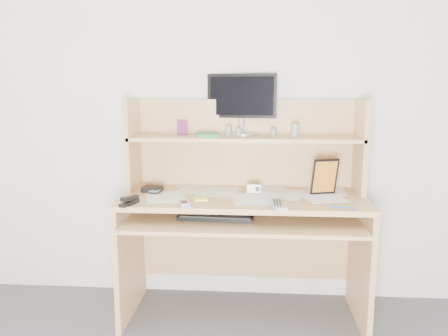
# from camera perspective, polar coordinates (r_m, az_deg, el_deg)

# --- Properties ---
(back_wall) EXTENTS (3.60, 0.04, 2.50)m
(back_wall) POSITION_cam_1_polar(r_m,az_deg,el_deg) (2.79, 2.85, 7.94)
(back_wall) COLOR silver
(back_wall) RESTS_ON floor
(desk) EXTENTS (1.40, 0.70, 1.30)m
(desk) POSITION_cam_1_polar(r_m,az_deg,el_deg) (2.63, 2.62, -4.42)
(desk) COLOR tan
(desk) RESTS_ON floor
(paper_clutter) EXTENTS (1.32, 0.54, 0.01)m
(paper_clutter) POSITION_cam_1_polar(r_m,az_deg,el_deg) (2.54, 2.58, -3.58)
(paper_clutter) COLOR silver
(paper_clutter) RESTS_ON desk
(keyboard) EXTENTS (0.43, 0.17, 0.03)m
(keyboard) POSITION_cam_1_polar(r_m,az_deg,el_deg) (2.44, -1.08, -6.31)
(keyboard) COLOR black
(keyboard) RESTS_ON desk
(tv_remote) EXTENTS (0.09, 0.21, 0.02)m
(tv_remote) POSITION_cam_1_polar(r_m,az_deg,el_deg) (2.29, 6.96, -4.83)
(tv_remote) COLOR #A2A29D
(tv_remote) RESTS_ON paper_clutter
(flip_phone) EXTENTS (0.08, 0.11, 0.02)m
(flip_phone) POSITION_cam_1_polar(r_m,az_deg,el_deg) (2.31, -5.18, -4.56)
(flip_phone) COLOR #B3B2B5
(flip_phone) RESTS_ON paper_clutter
(stapler) EXTENTS (0.08, 0.14, 0.04)m
(stapler) POSITION_cam_1_polar(r_m,az_deg,el_deg) (2.38, -12.28, -4.11)
(stapler) COLOR black
(stapler) RESTS_ON paper_clutter
(wallet) EXTENTS (0.12, 0.11, 0.03)m
(wallet) POSITION_cam_1_polar(r_m,az_deg,el_deg) (2.66, -9.36, -2.70)
(wallet) COLOR black
(wallet) RESTS_ON paper_clutter
(sticky_note_pad) EXTENTS (0.09, 0.09, 0.01)m
(sticky_note_pad) POSITION_cam_1_polar(r_m,az_deg,el_deg) (2.45, -3.08, -4.06)
(sticky_note_pad) COLOR gold
(sticky_note_pad) RESTS_ON desk
(digital_camera) EXTENTS (0.08, 0.03, 0.05)m
(digital_camera) POSITION_cam_1_polar(r_m,az_deg,el_deg) (2.60, 3.92, -2.67)
(digital_camera) COLOR #BDBCBF
(digital_camera) RESTS_ON paper_clutter
(game_case) EXTENTS (0.15, 0.06, 0.21)m
(game_case) POSITION_cam_1_polar(r_m,az_deg,el_deg) (2.59, 13.02, -1.11)
(game_case) COLOR black
(game_case) RESTS_ON paper_clutter
(blue_pen) EXTENTS (0.13, 0.04, 0.01)m
(blue_pen) POSITION_cam_1_polar(r_m,az_deg,el_deg) (2.33, 15.21, -4.99)
(blue_pen) COLOR #1745B0
(blue_pen) RESTS_ON paper_clutter
(card_box) EXTENTS (0.07, 0.03, 0.09)m
(card_box) POSITION_cam_1_polar(r_m,az_deg,el_deg) (2.72, -5.49, 5.23)
(card_box) COLOR maroon
(card_box) RESTS_ON desk
(shelf_book) EXTENTS (0.16, 0.20, 0.02)m
(shelf_book) POSITION_cam_1_polar(r_m,az_deg,el_deg) (2.62, -2.20, 4.31)
(shelf_book) COLOR #2F7648
(shelf_book) RESTS_ON desk
(chip_stack_a) EXTENTS (0.04, 0.04, 0.05)m
(chip_stack_a) POSITION_cam_1_polar(r_m,az_deg,el_deg) (2.61, 1.94, 4.64)
(chip_stack_a) COLOR black
(chip_stack_a) RESTS_ON desk
(chip_stack_b) EXTENTS (0.04, 0.04, 0.06)m
(chip_stack_b) POSITION_cam_1_polar(r_m,az_deg,el_deg) (2.66, 0.56, 4.90)
(chip_stack_b) COLOR white
(chip_stack_b) RESTS_ON desk
(chip_stack_c) EXTENTS (0.05, 0.05, 0.05)m
(chip_stack_c) POSITION_cam_1_polar(r_m,az_deg,el_deg) (2.67, 6.46, 4.68)
(chip_stack_c) COLOR black
(chip_stack_c) RESTS_ON desk
(chip_stack_d) EXTENTS (0.05, 0.05, 0.08)m
(chip_stack_d) POSITION_cam_1_polar(r_m,az_deg,el_deg) (2.61, 9.27, 4.86)
(chip_stack_d) COLOR silver
(chip_stack_d) RESTS_ON desk
(monitor) EXTENTS (0.43, 0.22, 0.38)m
(monitor) POSITION_cam_1_polar(r_m,az_deg,el_deg) (2.73, 2.31, 8.55)
(monitor) COLOR #B7B8BD
(monitor) RESTS_ON desk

